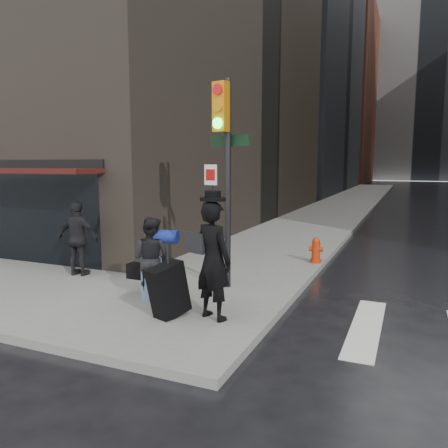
{
  "coord_description": "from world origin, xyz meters",
  "views": [
    {
      "loc": [
        4.1,
        -6.68,
        2.83
      ],
      "look_at": [
        -0.25,
        3.44,
        1.3
      ],
      "focal_mm": 35.0,
      "sensor_mm": 36.0,
      "label": 1
    }
  ],
  "objects": [
    {
      "name": "man_greycoat",
      "position": [
        -3.17,
        1.4,
        1.05
      ],
      "size": [
        1.1,
        0.57,
        1.8
      ],
      "rotation": [
        0.0,
        0.0,
        3.27
      ],
      "color": "black",
      "rests_on": "ground"
    },
    {
      "name": "man_jeans",
      "position": [
        -0.55,
        0.49,
        0.98
      ],
      "size": [
        1.17,
        0.63,
        1.65
      ],
      "rotation": [
        0.0,
        0.0,
        3.15
      ],
      "color": "black",
      "rests_on": "ground"
    },
    {
      "name": "ground",
      "position": [
        0.0,
        0.0,
        0.0
      ],
      "size": [
        140.0,
        140.0,
        0.0
      ],
      "primitive_type": "plane",
      "color": "black",
      "rests_on": "ground"
    },
    {
      "name": "sidewalk_left",
      "position": [
        0.0,
        27.0,
        0.07
      ],
      "size": [
        4.0,
        50.0,
        0.15
      ],
      "primitive_type": "cube",
      "color": "slate",
      "rests_on": "ground"
    },
    {
      "name": "traffic_light",
      "position": [
        0.44,
        1.81,
        3.01
      ],
      "size": [
        1.09,
        0.6,
        4.43
      ],
      "rotation": [
        0.0,
        0.0,
        -0.22
      ],
      "color": "black",
      "rests_on": "ground"
    },
    {
      "name": "bldg_left_mid",
      "position": [
        -13.0,
        38.0,
        17.0
      ],
      "size": [
        22.0,
        24.0,
        34.0
      ],
      "primitive_type": "cube",
      "color": "slate",
      "rests_on": "ground"
    },
    {
      "name": "fire_hydrant",
      "position": [
        1.8,
        5.01,
        0.46
      ],
      "size": [
        0.39,
        0.3,
        0.69
      ],
      "rotation": [
        0.0,
        0.0,
        0.09
      ],
      "color": "#AE290A",
      "rests_on": "ground"
    },
    {
      "name": "bldg_left_far",
      "position": [
        -13.0,
        62.0,
        13.0
      ],
      "size": [
        22.0,
        20.0,
        26.0
      ],
      "primitive_type": "cube",
      "color": "brown",
      "rests_on": "ground"
    },
    {
      "name": "man_overcoat",
      "position": [
        0.88,
        -0.07,
        1.1
      ],
      "size": [
        1.48,
        1.04,
        2.27
      ],
      "rotation": [
        0.0,
        0.0,
        2.8
      ],
      "color": "black",
      "rests_on": "ground"
    },
    {
      "name": "bldg_distant",
      "position": [
        6.0,
        78.0,
        16.0
      ],
      "size": [
        40.0,
        12.0,
        32.0
      ],
      "primitive_type": "cube",
      "color": "slate",
      "rests_on": "ground"
    }
  ]
}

